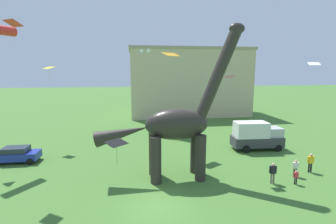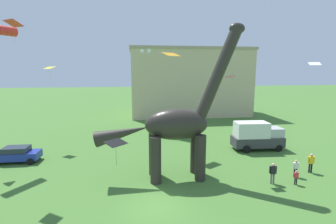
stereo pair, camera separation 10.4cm
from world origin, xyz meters
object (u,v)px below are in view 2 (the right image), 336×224
at_px(person_photographer, 273,171).
at_px(kite_high_left, 50,68).
at_px(dinosaur_sculpture, 176,124).
at_px(parked_box_truck, 257,135).
at_px(kite_far_right, 148,51).
at_px(person_vendor_side, 296,176).
at_px(person_watching_child, 311,161).
at_px(parked_sedan_left, 17,154).
at_px(kite_mid_right, 13,23).
at_px(kite_far_left, 171,54).
at_px(festival_canopy_tent, 180,118).
at_px(kite_trailing, 315,64).
at_px(kite_near_high, 230,77).
at_px(person_far_spectator, 296,167).
at_px(kite_near_low, 116,143).

height_order(person_photographer, kite_high_left, kite_high_left).
distance_m(dinosaur_sculpture, parked_box_truck, 12.34).
distance_m(kite_high_left, kite_far_right, 14.11).
relative_size(person_vendor_side, person_watching_child, 0.68).
relative_size(parked_sedan_left, kite_mid_right, 2.56).
xyz_separation_m(person_vendor_side, kite_far_left, (-8.48, 10.19, 9.90)).
height_order(festival_canopy_tent, kite_high_left, kite_high_left).
relative_size(parked_box_truck, kite_trailing, 4.61).
xyz_separation_m(parked_sedan_left, person_vendor_side, (24.07, -8.22, -0.09)).
height_order(dinosaur_sculpture, kite_far_right, dinosaur_sculpture).
bearing_deg(kite_near_high, kite_high_left, 150.29).
xyz_separation_m(dinosaur_sculpture, kite_high_left, (-12.93, 11.08, 4.62)).
bearing_deg(kite_near_high, person_vendor_side, -39.72).
distance_m(person_vendor_side, person_watching_child, 3.43).
height_order(person_far_spectator, kite_mid_right, kite_mid_right).
bearing_deg(person_vendor_side, kite_far_left, 147.61).
bearing_deg(parked_box_truck, kite_near_high, -133.13).
bearing_deg(kite_trailing, kite_mid_right, -177.44).
bearing_deg(person_photographer, kite_far_left, -141.61).
distance_m(person_far_spectator, kite_trailing, 10.14).
xyz_separation_m(parked_box_truck, kite_trailing, (3.51, -3.66, 7.90)).
distance_m(dinosaur_sculpture, kite_far_right, 19.88).
distance_m(kite_near_low, kite_near_high, 12.12).
xyz_separation_m(festival_canopy_tent, kite_trailing, (11.00, -10.53, 7.00)).
bearing_deg(kite_far_right, festival_canopy_tent, -53.85).
bearing_deg(kite_near_high, kite_far_left, 122.15).
distance_m(person_photographer, kite_far_left, 15.25).
bearing_deg(parked_box_truck, kite_high_left, 171.32).
height_order(person_vendor_side, kite_far_right, kite_far_right).
height_order(parked_sedan_left, kite_mid_right, kite_mid_right).
bearing_deg(person_vendor_side, festival_canopy_tent, 129.97).
distance_m(kite_far_left, kite_near_low, 15.62).
relative_size(parked_sedan_left, kite_near_high, 4.92).
bearing_deg(kite_mid_right, dinosaur_sculpture, -6.08).
height_order(person_vendor_side, person_photographer, person_photographer).
bearing_deg(kite_trailing, kite_far_left, 158.87).
relative_size(person_far_spectator, kite_far_left, 0.68).
height_order(parked_sedan_left, person_far_spectator, parked_sedan_left).
distance_m(dinosaur_sculpture, person_photographer, 8.54).
bearing_deg(dinosaur_sculpture, kite_trailing, -0.41).
height_order(person_photographer, kite_near_high, kite_near_high).
bearing_deg(person_photographer, parked_box_truck, 164.86).
height_order(person_vendor_side, kite_trailing, kite_trailing).
bearing_deg(kite_near_low, kite_mid_right, 136.39).
distance_m(kite_trailing, kite_near_high, 9.17).
xyz_separation_m(kite_high_left, kite_mid_right, (0.73, -9.78, 3.22)).
bearing_deg(kite_high_left, parked_sedan_left, -109.56).
bearing_deg(person_vendor_side, kite_high_left, 166.00).
xyz_separation_m(parked_box_truck, kite_near_low, (-14.71, -12.25, 3.35)).
relative_size(parked_sedan_left, parked_box_truck, 0.74).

